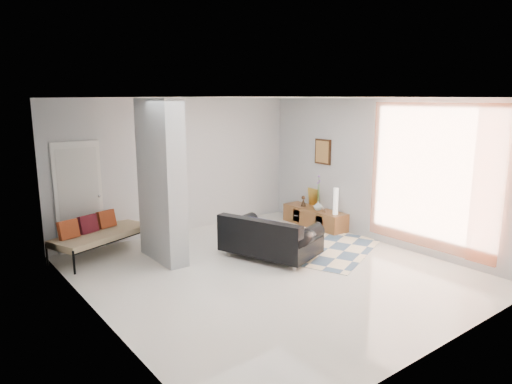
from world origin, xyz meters
TOP-DOWN VIEW (x-y plane):
  - floor at (0.00, 0.00)m, footprint 6.00×6.00m
  - ceiling at (0.00, 0.00)m, footprint 6.00×6.00m
  - wall_back at (0.00, 3.00)m, footprint 6.00×0.00m
  - wall_front at (0.00, -3.00)m, footprint 6.00×0.00m
  - wall_left at (-2.75, 0.00)m, footprint 0.00×6.00m
  - wall_right at (2.75, 0.00)m, footprint 0.00×6.00m
  - partition_column at (-1.10, 1.60)m, footprint 0.35×1.20m
  - hallway_door at (-2.10, 2.96)m, footprint 0.85×0.06m
  - curtain at (2.67, -1.15)m, footprint 0.00×2.55m
  - wall_art at (2.72, 1.50)m, footprint 0.04×0.45m
  - media_console at (2.52, 1.50)m, footprint 0.45×1.62m
  - loveseat at (0.42, 0.54)m, footprint 1.47×1.90m
  - daybed at (-1.93, 2.47)m, footprint 1.90×1.31m
  - area_rug at (1.60, 0.20)m, footprint 2.64×2.25m
  - cylinder_lamp at (2.50, 0.87)m, footprint 0.10×0.10m
  - bronze_figurine at (2.47, 1.82)m, footprint 0.13×0.13m
  - vase at (2.47, 1.35)m, footprint 0.19×0.19m

SIDE VIEW (x-z plane):
  - floor at x=0.00m, z-range 0.00..0.00m
  - area_rug at x=1.60m, z-range 0.00..0.01m
  - media_console at x=2.52m, z-range -0.19..0.61m
  - loveseat at x=0.42m, z-range -0.03..0.73m
  - daybed at x=-1.93m, z-range 0.03..0.80m
  - vase at x=2.47m, z-range 0.40..0.60m
  - bronze_figurine at x=2.47m, z-range 0.40..0.64m
  - cylinder_lamp at x=2.50m, z-range 0.40..0.96m
  - hallway_door at x=-2.10m, z-range 0.00..2.04m
  - partition_column at x=-1.10m, z-range 0.00..2.80m
  - wall_back at x=0.00m, z-range -1.60..4.40m
  - wall_front at x=0.00m, z-range -1.60..4.40m
  - wall_left at x=-2.75m, z-range -1.60..4.40m
  - wall_right at x=2.75m, z-range -1.60..4.40m
  - curtain at x=2.67m, z-range 0.17..2.72m
  - wall_art at x=2.72m, z-range 1.38..1.92m
  - ceiling at x=0.00m, z-range 2.80..2.80m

